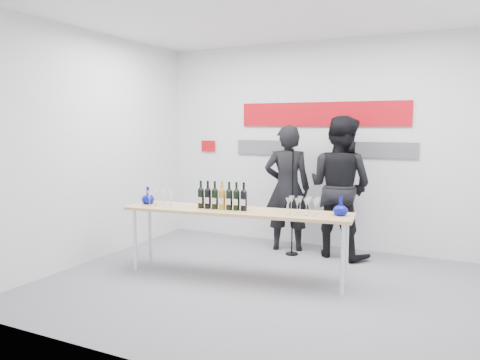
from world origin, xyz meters
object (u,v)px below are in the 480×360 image
at_px(presenter_right, 340,187).
at_px(mic_stand, 292,223).
at_px(tasting_table, 236,215).
at_px(presenter_left, 287,188).

distance_m(presenter_right, mic_stand, 0.81).
bearing_deg(tasting_table, presenter_right, 51.59).
bearing_deg(presenter_left, presenter_right, 162.10).
bearing_deg(presenter_left, mic_stand, 107.21).
xyz_separation_m(tasting_table, mic_stand, (0.26, 1.20, -0.30)).
xyz_separation_m(presenter_left, mic_stand, (0.16, -0.23, -0.45)).
distance_m(presenter_left, mic_stand, 0.52).
distance_m(tasting_table, mic_stand, 1.26).
bearing_deg(mic_stand, presenter_left, 107.98).
xyz_separation_m(presenter_left, presenter_right, (0.75, 0.01, 0.06)).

